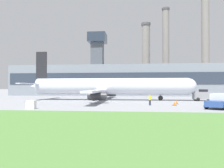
{
  "coord_description": "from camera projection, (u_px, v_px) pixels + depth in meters",
  "views": [
    {
      "loc": [
        6.58,
        -41.86,
        2.77
      ],
      "look_at": [
        1.73,
        3.05,
        3.35
      ],
      "focal_mm": 35.0,
      "sensor_mm": 36.0,
      "label": 1
    }
  ],
  "objects": [
    {
      "name": "pushback_tug",
      "position": [
        203.0,
        96.0,
        42.93
      ],
      "size": [
        3.91,
        2.57,
        2.26
      ],
      "color": "gray",
      "rests_on": "ground_plane"
    },
    {
      "name": "baggage_truck",
      "position": [
        220.0,
        101.0,
        28.61
      ],
      "size": [
        5.11,
        6.31,
        1.87
      ],
      "color": "#2D4C93",
      "rests_on": "ground_plane"
    },
    {
      "name": "ground_crew_person",
      "position": [
        150.0,
        100.0,
        32.74
      ],
      "size": [
        0.47,
        0.47,
        1.6
      ],
      "color": "#23283D",
      "rests_on": "ground_plane"
    },
    {
      "name": "airplane",
      "position": [
        108.0,
        87.0,
        45.25
      ],
      "size": [
        34.77,
        31.58,
        10.29
      ],
      "color": "silver",
      "rests_on": "ground_plane"
    },
    {
      "name": "traffic_cone_wingtip",
      "position": [
        177.0,
        102.0,
        34.81
      ],
      "size": [
        0.46,
        0.46,
        0.7
      ],
      "color": "black",
      "rests_on": "ground_plane"
    },
    {
      "name": "smokestack_left",
      "position": [
        146.0,
        58.0,
        91.81
      ],
      "size": [
        3.86,
        3.86,
        29.65
      ],
      "color": "gray",
      "rests_on": "ground_plane"
    },
    {
      "name": "terminal_building",
      "position": [
        114.0,
        79.0,
        69.55
      ],
      "size": [
        66.02,
        10.19,
        19.98
      ],
      "color": "gray",
      "rests_on": "ground_plane"
    },
    {
      "name": "smokestack_far",
      "position": [
        205.0,
        44.0,
        90.53
      ],
      "size": [
        3.63,
        3.63,
        41.04
      ],
      "color": "gray",
      "rests_on": "ground_plane"
    },
    {
      "name": "smokestack_right",
      "position": [
        166.0,
        50.0,
        92.38
      ],
      "size": [
        3.25,
        3.25,
        36.25
      ],
      "color": "gray",
      "rests_on": "ground_plane"
    },
    {
      "name": "traffic_cone_near_nose",
      "position": [
        174.0,
        104.0,
        32.28
      ],
      "size": [
        0.6,
        0.6,
        0.6
      ],
      "color": "black",
      "rests_on": "ground_plane"
    },
    {
      "name": "ground_plane",
      "position": [
        101.0,
        101.0,
        42.29
      ],
      "size": [
        400.0,
        400.0,
        0.0
      ],
      "primitive_type": "plane",
      "color": "gray"
    },
    {
      "name": "utility_cabinet",
      "position": [
        31.0,
        105.0,
        27.32
      ],
      "size": [
        1.11,
        0.68,
        1.05
      ],
      "color": "silver",
      "rests_on": "ground_plane"
    }
  ]
}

